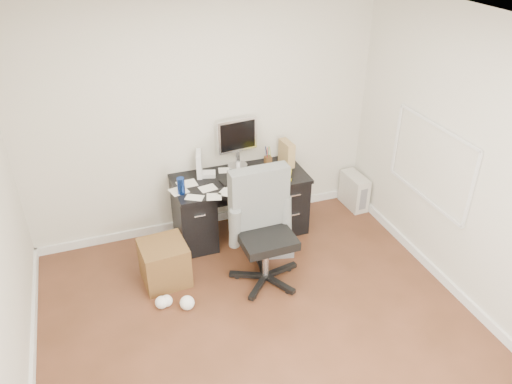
% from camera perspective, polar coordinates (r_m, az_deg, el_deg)
% --- Properties ---
extents(ground, '(4.00, 4.00, 0.00)m').
position_cam_1_polar(ground, '(4.73, 1.22, -16.27)').
color(ground, '#442615').
rests_on(ground, ground).
extents(room_shell, '(4.02, 4.02, 2.71)m').
position_cam_1_polar(room_shell, '(3.73, 1.80, 1.85)').
color(room_shell, beige).
rests_on(room_shell, ground).
extents(desk, '(1.50, 0.70, 0.75)m').
position_cam_1_polar(desk, '(5.76, -1.80, -1.35)').
color(desk, black).
rests_on(desk, ground).
extents(loose_papers, '(1.10, 0.60, 0.00)m').
position_cam_1_polar(loose_papers, '(5.49, -3.67, 1.12)').
color(loose_papers, white).
rests_on(loose_papers, desk).
extents(lcd_monitor, '(0.50, 0.32, 0.60)m').
position_cam_1_polar(lcd_monitor, '(5.68, -2.16, 5.62)').
color(lcd_monitor, silver).
rests_on(lcd_monitor, desk).
extents(keyboard, '(0.48, 0.23, 0.03)m').
position_cam_1_polar(keyboard, '(5.53, -1.79, 1.55)').
color(keyboard, black).
rests_on(keyboard, desk).
extents(computer_mouse, '(0.08, 0.08, 0.06)m').
position_cam_1_polar(computer_mouse, '(5.56, 1.59, 1.92)').
color(computer_mouse, silver).
rests_on(computer_mouse, desk).
extents(travel_mug, '(0.11, 0.11, 0.18)m').
position_cam_1_polar(travel_mug, '(5.29, -8.57, 0.70)').
color(travel_mug, navy).
rests_on(travel_mug, desk).
extents(white_binder, '(0.17, 0.26, 0.28)m').
position_cam_1_polar(white_binder, '(5.60, -6.52, 3.22)').
color(white_binder, silver).
rests_on(white_binder, desk).
extents(magazine_file, '(0.15, 0.26, 0.29)m').
position_cam_1_polar(magazine_file, '(5.80, 3.52, 4.44)').
color(magazine_file, '#967B49').
rests_on(magazine_file, desk).
extents(pen_cup, '(0.10, 0.10, 0.22)m').
position_cam_1_polar(pen_cup, '(5.83, 1.39, 4.24)').
color(pen_cup, brown).
rests_on(pen_cup, desk).
extents(yellow_book, '(0.24, 0.26, 0.04)m').
position_cam_1_polar(yellow_book, '(5.60, 3.33, 1.97)').
color(yellow_book, yellow).
rests_on(yellow_book, desk).
extents(paper_remote, '(0.28, 0.25, 0.02)m').
position_cam_1_polar(paper_remote, '(5.35, -2.02, 0.41)').
color(paper_remote, white).
rests_on(paper_remote, desk).
extents(office_chair, '(0.70, 0.70, 1.22)m').
position_cam_1_polar(office_chair, '(4.93, 1.13, -4.58)').
color(office_chair, '#565956').
rests_on(office_chair, ground).
extents(pc_tower, '(0.21, 0.44, 0.44)m').
position_cam_1_polar(pc_tower, '(6.49, 11.14, 0.13)').
color(pc_tower, '#B7B4A5').
rests_on(pc_tower, ground).
extents(shopping_bag, '(0.33, 0.28, 0.38)m').
position_cam_1_polar(shopping_bag, '(6.28, 4.66, -0.75)').
color(shopping_bag, silver).
rests_on(shopping_bag, ground).
extents(wicker_basket, '(0.49, 0.49, 0.45)m').
position_cam_1_polar(wicker_basket, '(5.24, -10.42, -7.96)').
color(wicker_basket, '#513218').
rests_on(wicker_basket, ground).
extents(desk_printer, '(0.41, 0.37, 0.21)m').
position_cam_1_polar(desk_printer, '(5.62, 2.38, -5.91)').
color(desk_printer, slate).
rests_on(desk_printer, ground).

